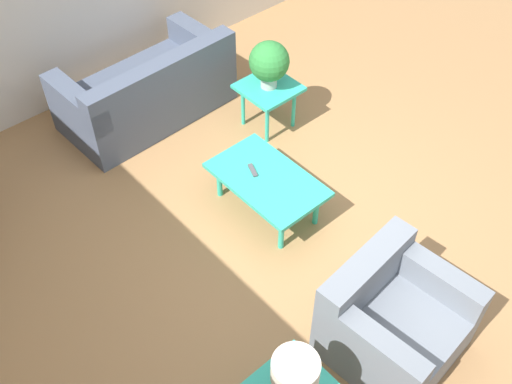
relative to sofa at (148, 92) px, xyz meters
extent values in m
plane|color=#A87A4C|center=(-2.17, -0.05, -0.31)|extent=(14.00, 14.00, 0.00)
cube|color=#4C566B|center=(0.06, 0.00, -0.10)|extent=(0.98, 1.79, 0.42)
cube|color=#4C566B|center=(-0.30, -0.01, 0.31)|extent=(0.26, 1.77, 0.40)
cube|color=#4C566B|center=(0.08, -0.78, 0.24)|extent=(0.93, 0.23, 0.26)
cube|color=#4C566B|center=(0.03, 0.78, 0.24)|extent=(0.93, 0.23, 0.26)
cube|color=slate|center=(-3.50, 0.23, -0.09)|extent=(0.93, 0.98, 0.43)
cube|color=slate|center=(-3.18, 0.26, 0.31)|extent=(0.27, 0.93, 0.37)
cube|color=slate|center=(-3.53, 0.61, 0.24)|extent=(0.86, 0.23, 0.24)
cube|color=slate|center=(-3.47, -0.14, 0.24)|extent=(0.86, 0.23, 0.24)
cube|color=#2DB79E|center=(-1.83, -0.01, 0.07)|extent=(1.05, 0.63, 0.04)
cylinder|color=#2DB79E|center=(-2.25, -0.23, -0.13)|extent=(0.05, 0.05, 0.36)
cylinder|color=#2DB79E|center=(-1.41, -0.23, -0.13)|extent=(0.05, 0.05, 0.36)
cylinder|color=#2DB79E|center=(-2.25, 0.20, -0.13)|extent=(0.05, 0.05, 0.36)
cylinder|color=#2DB79E|center=(-1.41, 0.20, -0.13)|extent=(0.05, 0.05, 0.36)
cube|color=#2DB79E|center=(-0.95, -0.83, 0.17)|extent=(0.55, 0.55, 0.04)
cylinder|color=#2DB79E|center=(-1.14, -1.02, -0.08)|extent=(0.04, 0.04, 0.46)
cylinder|color=#2DB79E|center=(-0.77, -1.02, -0.08)|extent=(0.04, 0.04, 0.46)
cylinder|color=#2DB79E|center=(-1.14, -0.65, -0.08)|extent=(0.04, 0.04, 0.46)
cylinder|color=#2DB79E|center=(-0.77, -0.65, -0.08)|extent=(0.04, 0.04, 0.46)
cylinder|color=#2DB79E|center=(-3.26, 1.04, -0.08)|extent=(0.04, 0.04, 0.46)
cylinder|color=#B2ADA3|center=(-0.95, -0.83, 0.25)|extent=(0.16, 0.16, 0.13)
sphere|color=#2D7F38|center=(-0.95, -0.83, 0.49)|extent=(0.40, 0.40, 0.40)
cylinder|color=beige|center=(-3.44, 1.23, 0.51)|extent=(0.30, 0.30, 0.17)
cube|color=#4C4C51|center=(-1.68, 0.02, 0.10)|extent=(0.16, 0.10, 0.02)
camera|label=1|loc=(-4.54, 2.51, 3.81)|focal=42.00mm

